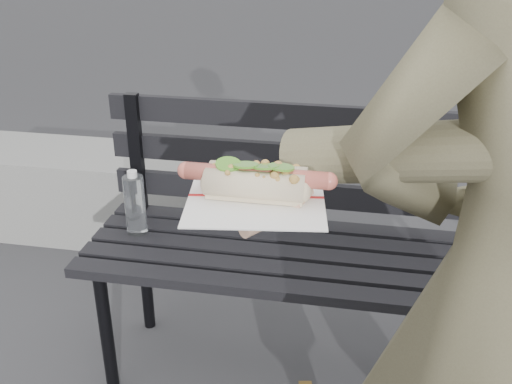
# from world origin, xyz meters

# --- Properties ---
(park_bench) EXTENTS (1.50, 0.44, 0.88)m
(park_bench) POSITION_xyz_m (0.01, 0.90, 0.52)
(park_bench) COLOR black
(park_bench) RESTS_ON ground
(concrete_block) EXTENTS (1.20, 0.40, 0.40)m
(concrete_block) POSITION_xyz_m (-1.15, 1.65, 0.20)
(concrete_block) COLOR slate
(concrete_block) RESTS_ON ground
(held_hotdog) EXTENTS (0.63, 0.31, 0.20)m
(held_hotdog) POSITION_xyz_m (0.14, 0.11, 1.08)
(held_hotdog) COLOR brown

